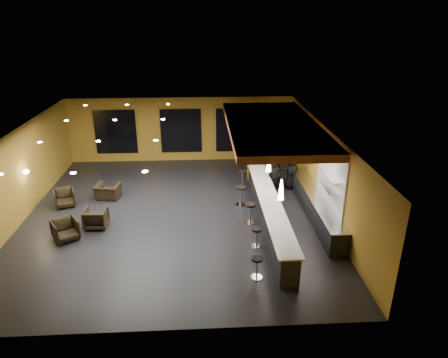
{
  "coord_description": "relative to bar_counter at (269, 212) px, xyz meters",
  "views": [
    {
      "loc": [
        1.14,
        -14.62,
        7.63
      ],
      "look_at": [
        2.0,
        0.5,
        1.3
      ],
      "focal_mm": 32.0,
      "sensor_mm": 36.0,
      "label": 1
    }
  ],
  "objects": [
    {
      "name": "bar_stool_4",
      "position": [
        -0.68,
        3.48,
        0.05
      ],
      "size": [
        0.43,
        0.43,
        0.85
      ],
      "rotation": [
        0.0,
        0.0,
        0.03
      ],
      "color": "silver",
      "rests_on": "floor"
    },
    {
      "name": "bar_stool_1",
      "position": [
        -0.69,
        -1.63,
        -0.04
      ],
      "size": [
        0.36,
        0.36,
        0.72
      ],
      "rotation": [
        0.0,
        0.0,
        -0.07
      ],
      "color": "silver",
      "rests_on": "floor"
    },
    {
      "name": "prep_top",
      "position": [
        2.0,
        0.5,
        0.39
      ],
      "size": [
        0.72,
        6.0,
        0.03
      ],
      "primitive_type": "cube",
      "color": "silver",
      "rests_on": "prep_counter"
    },
    {
      "name": "window_center",
      "position": [
        -3.65,
        7.44,
        1.2
      ],
      "size": [
        2.2,
        0.06,
        2.4
      ],
      "primitive_type": "cube",
      "color": "black",
      "rests_on": "wall_back"
    },
    {
      "name": "wall_right",
      "position": [
        2.4,
        1.0,
        1.25
      ],
      "size": [
        0.1,
        13.0,
        3.5
      ],
      "primitive_type": "cube",
      "color": "#A97E25",
      "rests_on": "floor"
    },
    {
      "name": "wall_sconce",
      "position": [
        -9.53,
        1.5,
        1.3
      ],
      "size": [
        0.22,
        0.22,
        0.22
      ],
      "primitive_type": "sphere",
      "color": "#FFE5B2",
      "rests_on": "wall_left"
    },
    {
      "name": "wood_soffit",
      "position": [
        0.35,
        2.0,
        2.86
      ],
      "size": [
        3.6,
        8.0,
        0.28
      ],
      "primitive_type": "cube",
      "color": "#984F2C",
      "rests_on": "ceiling"
    },
    {
      "name": "armchair_a",
      "position": [
        -7.52,
        -0.74,
        -0.12
      ],
      "size": [
        1.16,
        1.16,
        0.77
      ],
      "primitive_type": "imported",
      "rotation": [
        0.0,
        0.0,
        0.6
      ],
      "color": "black",
      "rests_on": "floor"
    },
    {
      "name": "staff_b",
      "position": [
        0.93,
        3.15,
        0.38
      ],
      "size": [
        1.06,
        0.96,
        1.77
      ],
      "primitive_type": "imported",
      "rotation": [
        0.0,
        0.0,
        0.42
      ],
      "color": "black",
      "rests_on": "floor"
    },
    {
      "name": "column",
      "position": [
        0.0,
        4.6,
        1.25
      ],
      "size": [
        0.6,
        0.6,
        3.5
      ],
      "primitive_type": "cube",
      "color": "#975D22",
      "rests_on": "floor"
    },
    {
      "name": "bar_stool_2",
      "position": [
        -0.71,
        0.08,
        0.03
      ],
      "size": [
        0.42,
        0.42,
        0.84
      ],
      "rotation": [
        0.0,
        0.0,
        -0.29
      ],
      "color": "silver",
      "rests_on": "floor"
    },
    {
      "name": "wall_shelf_lower",
      "position": [
        2.17,
        -0.2,
        1.1
      ],
      "size": [
        0.3,
        1.5,
        0.03
      ],
      "primitive_type": "cube",
      "color": "silver",
      "rests_on": "wall_right"
    },
    {
      "name": "armchair_b",
      "position": [
        -6.62,
        0.11,
        -0.12
      ],
      "size": [
        0.84,
        0.87,
        0.77
      ],
      "primitive_type": "imported",
      "rotation": [
        0.0,
        0.0,
        3.11
      ],
      "color": "black",
      "rests_on": "floor"
    },
    {
      "name": "wall_shelf_upper",
      "position": [
        2.17,
        -0.2,
        1.55
      ],
      "size": [
        0.3,
        1.5,
        0.03
      ],
      "primitive_type": "cube",
      "color": "silver",
      "rests_on": "wall_right"
    },
    {
      "name": "window_left",
      "position": [
        -7.15,
        7.44,
        1.2
      ],
      "size": [
        2.2,
        0.06,
        2.4
      ],
      "primitive_type": "cube",
      "color": "black",
      "rests_on": "wall_back"
    },
    {
      "name": "floor",
      "position": [
        -3.65,
        1.0,
        -0.55
      ],
      "size": [
        12.0,
        13.0,
        0.1
      ],
      "primitive_type": "cube",
      "color": "black",
      "rests_on": "ground"
    },
    {
      "name": "staff_a",
      "position": [
        0.58,
        2.33,
        0.39
      ],
      "size": [
        0.76,
        0.64,
        1.79
      ],
      "primitive_type": "imported",
      "rotation": [
        0.0,
        0.0,
        0.37
      ],
      "color": "black",
      "rests_on": "floor"
    },
    {
      "name": "bar_top",
      "position": [
        0.0,
        0.0,
        0.52
      ],
      "size": [
        0.78,
        8.1,
        0.05
      ],
      "primitive_type": "cube",
      "color": "silver",
      "rests_on": "bar_counter"
    },
    {
      "name": "armchair_d",
      "position": [
        -6.73,
        2.7,
        -0.17
      ],
      "size": [
        1.14,
        1.04,
        0.66
      ],
      "primitive_type": "imported",
      "rotation": [
        0.0,
        0.0,
        2.98
      ],
      "color": "black",
      "rests_on": "floor"
    },
    {
      "name": "tile_backsplash",
      "position": [
        2.31,
        0.0,
        1.5
      ],
      "size": [
        0.06,
        3.2,
        2.4
      ],
      "primitive_type": "cube",
      "color": "white",
      "rests_on": "wall_right"
    },
    {
      "name": "wall_left",
      "position": [
        -9.7,
        1.0,
        1.25
      ],
      "size": [
        0.1,
        13.0,
        3.5
      ],
      "primitive_type": "cube",
      "color": "#A97E25",
      "rests_on": "floor"
    },
    {
      "name": "pendant_2",
      "position": [
        0.0,
        3.0,
        1.85
      ],
      "size": [
        0.2,
        0.2,
        0.7
      ],
      "primitive_type": "cone",
      "color": "white",
      "rests_on": "wood_soffit"
    },
    {
      "name": "wall_back",
      "position": [
        -3.65,
        7.55,
        1.25
      ],
      "size": [
        12.0,
        0.1,
        3.5
      ],
      "primitive_type": "cube",
      "color": "#A97E25",
      "rests_on": "floor"
    },
    {
      "name": "bar_stool_3",
      "position": [
        -0.93,
        1.66,
        0.05
      ],
      "size": [
        0.43,
        0.43,
        0.86
      ],
      "rotation": [
        0.0,
        0.0,
        0.0
      ],
      "color": "silver",
      "rests_on": "floor"
    },
    {
      "name": "pendant_0",
      "position": [
        0.0,
        -2.0,
        1.85
      ],
      "size": [
        0.2,
        0.2,
        0.7
      ],
      "primitive_type": "cone",
      "color": "white",
      "rests_on": "wood_soffit"
    },
    {
      "name": "armchair_c",
      "position": [
        -8.39,
        2.02,
        -0.12
      ],
      "size": [
        1.03,
        1.05,
        0.76
      ],
      "primitive_type": "imported",
      "rotation": [
        0.0,
        0.0,
        0.33
      ],
      "color": "black",
      "rests_on": "floor"
    },
    {
      "name": "staff_c",
      "position": [
        1.56,
        3.31,
        0.29
      ],
      "size": [
        0.82,
        0.58,
        1.58
      ],
      "primitive_type": "imported",
      "rotation": [
        0.0,
        0.0,
        0.11
      ],
      "color": "black",
      "rests_on": "floor"
    },
    {
      "name": "window_right",
      "position": [
        -0.65,
        7.44,
        1.2
      ],
      "size": [
        2.2,
        0.06,
        2.4
      ],
      "primitive_type": "cube",
      "color": "black",
      "rests_on": "wall_back"
    },
    {
      "name": "bar_counter",
      "position": [
        0.0,
        0.0,
        0.0
      ],
      "size": [
        0.6,
        8.0,
        1.0
      ],
      "primitive_type": "cube",
      "color": "black",
      "rests_on": "floor"
    },
    {
      "name": "ceiling",
      "position": [
        -3.65,
        1.0,
        3.05
      ],
      "size": [
        12.0,
        13.0,
        0.1
      ],
      "primitive_type": "cube",
      "color": "black"
    },
    {
      "name": "prep_counter",
      "position": [
        2.0,
        0.5,
        -0.07
      ],
      "size": [
        0.7,
        6.0,
        0.86
      ],
      "primitive_type": "cube",
      "color": "black",
      "rests_on": "floor"
    },
    {
      "name": "wall_front",
      "position": [
        -3.65,
        -5.55,
        1.25
      ],
      "size": [
        12.0,
        0.1,
        3.5
      ],
      "primitive_type": "cube",
      "color": "#A97E25",
      "rests_on": "floor"
    },
    {
      "name": "bar_stool_0",
      "position": [
        -0.92,
        -3.41,
        -0.04
      ],
      "size": [
        0.36,
        0.36,
        0.72
      ],
      "rotation": [
        0.0,
        0.0,
        -0.36
      ],
      "color": "silver",
      "rests_on": "floor"
    },
    {
      "name": "pendant_1",
      "position": [
        0.0,
        0.5,
        1.85
      ],
      "size": [
        0.2,
        0.2,
        0.7
      ],
      "primitive_type": "cone",
      "color": "white",
      "rests_on": "wood_soffit"
    }
  ]
}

